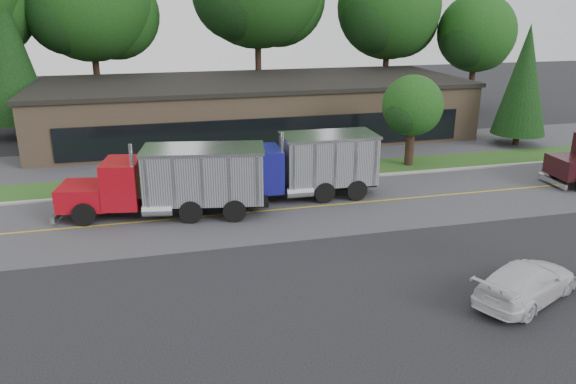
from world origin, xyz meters
name	(u,v)px	position (x,y,z in m)	size (l,w,h in m)	color
ground	(336,296)	(0.00, 0.00, 0.00)	(140.00, 140.00, 0.00)	#2D2D31
road	(279,210)	(0.00, 9.00, 0.00)	(60.00, 8.00, 0.02)	#535358
center_line	(279,210)	(0.00, 9.00, 0.00)	(60.00, 0.12, 0.01)	gold
curb	(262,185)	(0.00, 13.20, 0.00)	(60.00, 0.30, 0.12)	#9E9E99
grass_verge	(256,176)	(0.00, 15.00, 0.00)	(60.00, 3.40, 0.03)	#29511B
far_parking	(242,155)	(0.00, 20.00, 0.00)	(60.00, 7.00, 0.02)	#535358
strip_mall	(254,110)	(2.00, 26.00, 2.00)	(32.00, 12.00, 4.00)	#876C53
tree_far_b	(92,5)	(-9.84, 34.13, 9.68)	(10.64, 10.01, 15.17)	#382619
tree_far_d	(390,12)	(16.15, 33.12, 9.08)	(9.98, 9.39, 14.23)	#382619
tree_far_e	(477,37)	(24.12, 31.09, 6.91)	(7.60, 7.15, 10.84)	#382619
evergreen_left	(5,47)	(-16.00, 30.00, 6.79)	(5.43, 5.43, 12.35)	#382619
evergreen_right	(524,80)	(20.00, 18.00, 4.72)	(3.78, 3.78, 8.59)	#382619
tree_verge	(413,108)	(10.06, 15.05, 3.66)	(4.03, 3.80, 5.75)	#382619
dump_truck_red	(176,180)	(-4.96, 9.58, 1.81)	(10.12, 4.16, 3.36)	black
dump_truck_blue	(307,164)	(1.94, 10.64, 1.81)	(8.59, 2.82, 3.36)	black
rally_car	(526,282)	(6.36, -1.86, 0.69)	(1.92, 4.73, 1.37)	silver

